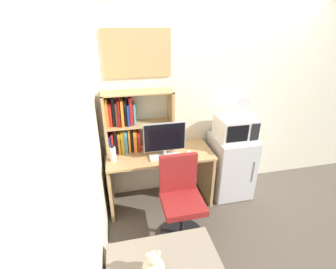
% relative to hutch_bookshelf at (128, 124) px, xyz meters
% --- Properties ---
extents(wall_back, '(6.40, 0.04, 2.60)m').
position_rel_hutch_bookshelf_xyz_m(wall_back, '(1.65, 0.14, 0.20)').
color(wall_back, silver).
rests_on(wall_back, ground_plane).
extents(wall_left, '(0.04, 4.40, 2.60)m').
position_rel_hutch_bookshelf_xyz_m(wall_left, '(-0.37, -1.48, 0.20)').
color(wall_left, silver).
rests_on(wall_left, ground_plane).
extents(desk, '(1.30, 0.58, 0.75)m').
position_rel_hutch_bookshelf_xyz_m(desk, '(0.35, -0.17, -0.57)').
color(desk, tan).
rests_on(desk, ground_plane).
extents(hutch_bookshelf, '(0.83, 0.28, 0.74)m').
position_rel_hutch_bookshelf_xyz_m(hutch_bookshelf, '(0.00, 0.00, 0.00)').
color(hutch_bookshelf, tan).
rests_on(hutch_bookshelf, desk).
extents(monitor, '(0.50, 0.17, 0.43)m').
position_rel_hutch_bookshelf_xyz_m(monitor, '(0.39, -0.26, -0.12)').
color(monitor, '#B7B7BC').
rests_on(monitor, desk).
extents(keyboard, '(0.37, 0.14, 0.02)m').
position_rel_hutch_bookshelf_xyz_m(keyboard, '(0.39, -0.29, -0.34)').
color(keyboard, silver).
rests_on(keyboard, desk).
extents(computer_mouse, '(0.06, 0.08, 0.03)m').
position_rel_hutch_bookshelf_xyz_m(computer_mouse, '(0.69, -0.27, -0.33)').
color(computer_mouse, silver).
rests_on(computer_mouse, desk).
extents(water_bottle, '(0.07, 0.07, 0.19)m').
position_rel_hutch_bookshelf_xyz_m(water_bottle, '(-0.21, -0.23, -0.26)').
color(water_bottle, silver).
rests_on(water_bottle, desk).
extents(mini_fridge, '(0.53, 0.54, 0.86)m').
position_rel_hutch_bookshelf_xyz_m(mini_fridge, '(1.33, -0.17, -0.67)').
color(mini_fridge, silver).
rests_on(mini_fridge, ground_plane).
extents(microwave, '(0.46, 0.40, 0.28)m').
position_rel_hutch_bookshelf_xyz_m(microwave, '(1.33, -0.17, -0.10)').
color(microwave, silver).
rests_on(microwave, mini_fridge).
extents(desk_fan, '(0.16, 0.11, 0.25)m').
position_rel_hutch_bookshelf_xyz_m(desk_fan, '(1.40, -0.17, 0.18)').
color(desk_fan, silver).
rests_on(desk_fan, microwave).
extents(desk_chair, '(0.50, 0.50, 0.95)m').
position_rel_hutch_bookshelf_xyz_m(desk_chair, '(0.46, -0.76, -0.67)').
color(desk_chair, black).
rests_on(desk_chair, ground_plane).
extents(teddy_bear, '(0.17, 0.17, 0.25)m').
position_rel_hutch_bookshelf_xyz_m(teddy_bear, '(0.04, -1.53, -0.53)').
color(teddy_bear, beige).
rests_on(teddy_bear, bed).
extents(wall_corkboard, '(0.77, 0.02, 0.53)m').
position_rel_hutch_bookshelf_xyz_m(wall_corkboard, '(0.17, 0.11, 0.80)').
color(wall_corkboard, tan).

